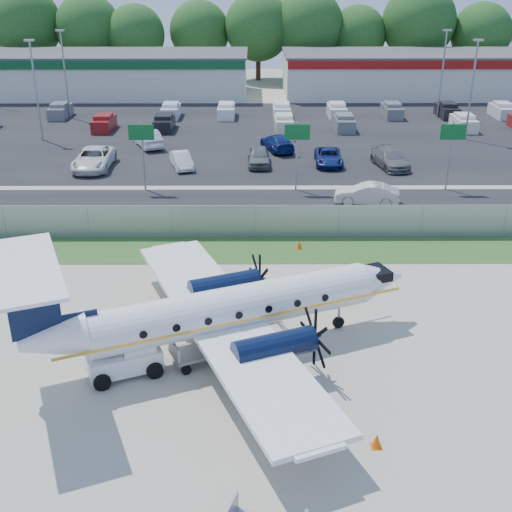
{
  "coord_description": "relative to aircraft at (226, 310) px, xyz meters",
  "views": [
    {
      "loc": [
        -0.15,
        -21.86,
        14.81
      ],
      "look_at": [
        0.0,
        6.0,
        2.3
      ],
      "focal_mm": 45.0,
      "sensor_mm": 36.0,
      "label": 1
    }
  ],
  "objects": [
    {
      "name": "ground",
      "position": [
        1.26,
        -1.19,
        -2.06
      ],
      "size": [
        170.0,
        170.0,
        0.0
      ],
      "primitive_type": "plane",
      "color": "#B0A995",
      "rests_on": "ground"
    },
    {
      "name": "grass_verge",
      "position": [
        1.26,
        10.81,
        -2.05
      ],
      "size": [
        170.0,
        4.0,
        0.02
      ],
      "primitive_type": "cube",
      "color": "#2D561E",
      "rests_on": "ground"
    },
    {
      "name": "access_road",
      "position": [
        1.26,
        17.81,
        -2.05
      ],
      "size": [
        170.0,
        8.0,
        0.02
      ],
      "primitive_type": "cube",
      "color": "black",
      "rests_on": "ground"
    },
    {
      "name": "parking_lot",
      "position": [
        1.26,
        38.81,
        -2.05
      ],
      "size": [
        170.0,
        32.0,
        0.02
      ],
      "primitive_type": "cube",
      "color": "black",
      "rests_on": "ground"
    },
    {
      "name": "perimeter_fence",
      "position": [
        1.26,
        12.81,
        -1.05
      ],
      "size": [
        120.0,
        0.06,
        1.99
      ],
      "color": "gray",
      "rests_on": "ground"
    },
    {
      "name": "building_west",
      "position": [
        -22.74,
        60.8,
        0.57
      ],
      "size": [
        46.4,
        12.4,
        5.24
      ],
      "color": "silver",
      "rests_on": "ground"
    },
    {
      "name": "building_east",
      "position": [
        27.26,
        60.8,
        0.57
      ],
      "size": [
        44.4,
        12.4,
        5.24
      ],
      "color": "silver",
      "rests_on": "ground"
    },
    {
      "name": "sign_left",
      "position": [
        -6.74,
        21.72,
        1.55
      ],
      "size": [
        1.8,
        0.26,
        5.0
      ],
      "color": "gray",
      "rests_on": "ground"
    },
    {
      "name": "sign_mid",
      "position": [
        4.26,
        21.72,
        1.55
      ],
      "size": [
        1.8,
        0.26,
        5.0
      ],
      "color": "gray",
      "rests_on": "ground"
    },
    {
      "name": "sign_right",
      "position": [
        15.26,
        21.72,
        1.55
      ],
      "size": [
        1.8,
        0.26,
        5.0
      ],
      "color": "gray",
      "rests_on": "ground"
    },
    {
      "name": "light_pole_nw",
      "position": [
        -18.74,
        36.81,
        3.18
      ],
      "size": [
        0.9,
        0.35,
        9.09
      ],
      "color": "gray",
      "rests_on": "ground"
    },
    {
      "name": "light_pole_ne",
      "position": [
        21.26,
        36.81,
        3.18
      ],
      "size": [
        0.9,
        0.35,
        9.09
      ],
      "color": "gray",
      "rests_on": "ground"
    },
    {
      "name": "light_pole_sw",
      "position": [
        -18.74,
        46.81,
        3.18
      ],
      "size": [
        0.9,
        0.35,
        9.09
      ],
      "color": "gray",
      "rests_on": "ground"
    },
    {
      "name": "light_pole_se",
      "position": [
        21.26,
        46.81,
        3.18
      ],
      "size": [
        0.9,
        0.35,
        9.09
      ],
      "color": "gray",
      "rests_on": "ground"
    },
    {
      "name": "tree_line",
      "position": [
        1.26,
        72.81,
        -2.06
      ],
      "size": [
        112.0,
        6.0,
        14.0
      ],
      "primitive_type": null,
      "color": "#1D4C16",
      "rests_on": "ground"
    },
    {
      "name": "aircraft",
      "position": [
        0.0,
        0.0,
        0.0
      ],
      "size": [
        17.23,
        16.74,
        5.33
      ],
      "color": "white",
      "rests_on": "ground"
    },
    {
      "name": "pushback_tug",
      "position": [
        -3.94,
        -1.33,
        -1.32
      ],
      "size": [
        3.32,
        2.93,
        1.55
      ],
      "color": "white",
      "rests_on": "ground"
    },
    {
      "name": "baggage_cart_near",
      "position": [
        -1.08,
        -0.7,
        -1.5
      ],
      "size": [
        2.64,
        2.18,
        1.2
      ],
      "color": "gray",
      "rests_on": "ground"
    },
    {
      "name": "cone_port_wing",
      "position": [
        5.28,
        -5.89,
        -1.81
      ],
      "size": [
        0.37,
        0.37,
        0.52
      ],
      "color": "#DF5507",
      "rests_on": "ground"
    },
    {
      "name": "cone_starboard_wing",
      "position": [
        3.8,
        10.97,
        -1.82
      ],
      "size": [
        0.36,
        0.36,
        0.51
      ],
      "color": "#DF5507",
      "rests_on": "ground"
    },
    {
      "name": "road_car_mid",
      "position": [
        8.92,
        18.7,
        -2.06
      ],
      "size": [
        4.54,
        2.17,
        1.44
      ],
      "primitive_type": "imported",
      "rotation": [
        0.0,
        0.0,
        -1.72
      ],
      "color": "beige",
      "rests_on": "ground"
    },
    {
      "name": "parked_car_a",
      "position": [
        -11.71,
        27.38,
        -2.06
      ],
      "size": [
        2.79,
        5.97,
        1.65
      ],
      "primitive_type": "imported",
      "rotation": [
        0.0,
        0.0,
        0.01
      ],
      "color": "silver",
      "rests_on": "ground"
    },
    {
      "name": "parked_car_b",
      "position": [
        -4.65,
        27.5,
        -2.06
      ],
      "size": [
        2.41,
        4.12,
        1.28
      ],
      "primitive_type": "imported",
      "rotation": [
        0.0,
        0.0,
        0.29
      ],
      "color": "silver",
      "rests_on": "ground"
    },
    {
      "name": "parked_car_c",
      "position": [
        1.61,
        28.26,
        -2.06
      ],
      "size": [
        1.86,
        4.46,
        1.51
      ],
      "primitive_type": "imported",
      "rotation": [
        0.0,
        0.0,
        0.02
      ],
      "color": "#595B5E",
      "rests_on": "ground"
    },
    {
      "name": "parked_car_d",
      "position": [
        7.37,
        28.43,
        -2.06
      ],
      "size": [
        2.33,
        4.76,
        1.3
      ],
      "primitive_type": "imported",
      "rotation": [
        0.0,
        0.0,
        -0.04
      ],
      "color": "navy",
      "rests_on": "ground"
    },
    {
      "name": "parked_car_e",
      "position": [
        12.28,
        27.6,
        -2.06
      ],
      "size": [
        2.92,
        5.27,
        1.45
      ],
      "primitive_type": "imported",
      "rotation": [
        0.0,
        0.0,
        0.19
      ],
      "color": "#595B5E",
      "rests_on": "ground"
    },
    {
      "name": "parked_car_f",
      "position": [
        -8.38,
        34.27,
        -2.06
      ],
      "size": [
        3.44,
        5.09,
        1.59
      ],
      "primitive_type": "imported",
      "rotation": [
        0.0,
        0.0,
        3.55
      ],
      "color": "silver",
      "rests_on": "ground"
    },
    {
      "name": "parked_car_g",
      "position": [
        3.31,
        32.98,
        -2.06
      ],
      "size": [
        3.31,
        5.27,
        1.42
      ],
      "primitive_type": "imported",
      "rotation": [
        0.0,
        0.0,
        3.43
      ],
      "color": "navy",
      "rests_on": "ground"
    },
    {
      "name": "far_parking_rows",
      "position": [
        1.26,
        43.81,
        -2.06
      ],
      "size": [
        56.0,
        10.0,
        1.6
      ],
      "primitive_type": null,
      "color": "gray",
      "rests_on": "ground"
    }
  ]
}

